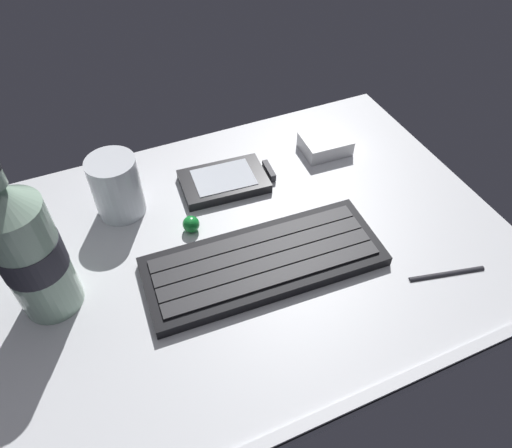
% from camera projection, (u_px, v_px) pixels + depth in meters
% --- Properties ---
extents(ground_plane, '(0.64, 0.48, 0.03)m').
position_uv_depth(ground_plane, '(257.00, 246.00, 0.62)').
color(ground_plane, silver).
extents(keyboard, '(0.30, 0.12, 0.02)m').
position_uv_depth(keyboard, '(264.00, 261.00, 0.58)').
color(keyboard, black).
rests_on(keyboard, ground_plane).
extents(handheld_device, '(0.13, 0.08, 0.02)m').
position_uv_depth(handheld_device, '(228.00, 180.00, 0.68)').
color(handheld_device, black).
rests_on(handheld_device, ground_plane).
extents(juice_cup, '(0.06, 0.06, 0.09)m').
position_uv_depth(juice_cup, '(117.00, 189.00, 0.62)').
color(juice_cup, silver).
rests_on(juice_cup, ground_plane).
extents(water_bottle, '(0.07, 0.07, 0.21)m').
position_uv_depth(water_bottle, '(28.00, 250.00, 0.48)').
color(water_bottle, '#9EC1A8').
rests_on(water_bottle, ground_plane).
extents(charger_block, '(0.07, 0.06, 0.02)m').
position_uv_depth(charger_block, '(325.00, 144.00, 0.73)').
color(charger_block, white).
rests_on(charger_block, ground_plane).
extents(trackball_mouse, '(0.02, 0.02, 0.02)m').
position_uv_depth(trackball_mouse, '(191.00, 224.00, 0.62)').
color(trackball_mouse, '#198C33').
rests_on(trackball_mouse, ground_plane).
extents(stylus_pen, '(0.09, 0.03, 0.01)m').
position_uv_depth(stylus_pen, '(447.00, 273.00, 0.57)').
color(stylus_pen, '#26262B').
rests_on(stylus_pen, ground_plane).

